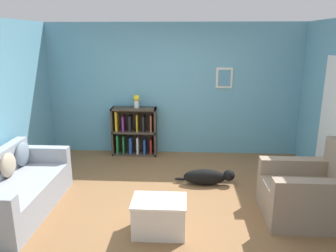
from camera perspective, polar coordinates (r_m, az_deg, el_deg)
name	(u,v)px	position (r m, az deg, el deg)	size (l,w,h in m)	color
ground_plane	(166,203)	(4.86, -0.27, -13.31)	(14.00, 14.00, 0.00)	brown
wall_back	(173,90)	(6.59, 0.91, 6.34)	(5.60, 0.13, 2.60)	#609EB7
couch	(14,190)	(4.99, -25.25, -10.07)	(0.84, 1.81, 0.80)	#9399A3
bookshelf	(134,132)	(6.65, -5.90, -1.05)	(0.89, 0.31, 0.97)	#42382D
recliner_chair	(311,193)	(4.75, 23.62, -10.64)	(1.08, 0.91, 1.00)	gray
coffee_table	(159,215)	(4.11, -1.54, -15.27)	(0.65, 0.46, 0.44)	silver
dog	(208,177)	(5.40, 6.92, -8.77)	(0.97, 0.23, 0.26)	black
vase	(137,101)	(6.47, -5.51, 4.44)	(0.13, 0.13, 0.26)	silver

